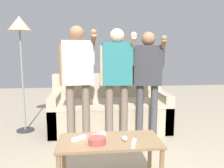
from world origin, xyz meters
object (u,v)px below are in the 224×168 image
coffee_table (109,146)px  game_remote_wand_near (99,135)px  game_remote_wand_far (134,143)px  couch (109,110)px  player_left (77,72)px  player_right (148,73)px  floor_lamp (20,32)px  snack_bowl (97,141)px  player_center (117,72)px  game_remote_nunchuk (125,138)px  game_remote_wand_spare (79,138)px

coffee_table → game_remote_wand_near: size_ratio=6.73×
game_remote_wand_far → coffee_table: bearing=148.2°
couch → game_remote_wand_near: bearing=-99.6°
coffee_table → player_left: 1.24m
couch → player_right: size_ratio=1.22×
floor_lamp → game_remote_wand_far: size_ratio=11.18×
snack_bowl → player_center: (0.33, 1.10, 0.53)m
player_left → player_right: 1.00m
couch → player_center: size_ratio=1.19×
player_left → game_remote_wand_far: size_ratio=9.96×
couch → player_left: (-0.49, -0.60, 0.72)m
floor_lamp → snack_bowl: bearing=-57.2°
snack_bowl → game_remote_wand_far: size_ratio=0.99×
game_remote_wand_far → game_remote_nunchuk: bearing=124.2°
player_center → game_remote_wand_near: player_center is taller
game_remote_wand_spare → player_left: bearing=92.3°
game_remote_nunchuk → player_left: (-0.48, 1.04, 0.55)m
coffee_table → snack_bowl: (-0.12, -0.08, 0.09)m
coffee_table → player_center: size_ratio=0.62×
snack_bowl → player_left: 1.24m
snack_bowl → coffee_table: bearing=32.8°
game_remote_nunchuk → game_remote_wand_near: bearing=149.1°
player_left → player_center: (0.54, 0.01, -0.02)m
couch → game_remote_wand_near: size_ratio=12.98×
game_remote_nunchuk → floor_lamp: 2.44m
floor_lamp → coffee_table: bearing=-53.2°
player_center → game_remote_wand_spare: 1.23m
coffee_table → floor_lamp: floor_lamp is taller
snack_bowl → couch: bearing=80.5°
floor_lamp → player_left: 1.24m
coffee_table → player_right: size_ratio=0.63×
player_left → game_remote_wand_spare: 1.12m
player_left → game_remote_wand_far: bearing=-64.4°
snack_bowl → game_remote_wand_near: bearing=81.3°
snack_bowl → floor_lamp: floor_lamp is taller
couch → floor_lamp: bearing=178.9°
couch → game_remote_wand_spare: size_ratio=13.18×
player_center → game_remote_wand_far: bearing=-89.7°
game_remote_wand_near → game_remote_wand_spare: 0.21m
couch → game_remote_wand_near: 1.53m
game_remote_nunchuk → game_remote_wand_spare: (-0.44, 0.07, -0.01)m
snack_bowl → game_remote_wand_spare: 0.21m
player_left → floor_lamp: bearing=144.9°
game_remote_wand_near → coffee_table: bearing=-50.5°
snack_bowl → player_right: (0.78, 1.15, 0.50)m
coffee_table → player_left: (-0.33, 1.01, 0.64)m
game_remote_wand_spare → floor_lamp: bearing=120.3°
snack_bowl → floor_lamp: size_ratio=0.09×
snack_bowl → player_center: 1.27m
player_left → player_right: (0.99, 0.06, -0.04)m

